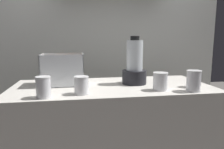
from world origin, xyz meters
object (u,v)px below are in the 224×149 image
(juice_cup_pomegranate_far_right, at_px, (194,80))
(juice_cup_mango_middle, at_px, (160,83))
(carrot_display_bin, at_px, (64,75))
(juice_cup_beet_right, at_px, (193,82))
(blender_pitcher, at_px, (134,66))
(juice_cup_orange_left, at_px, (81,86))
(juice_cup_carrot_far_left, at_px, (43,89))

(juice_cup_pomegranate_far_right, bearing_deg, juice_cup_mango_middle, -169.15)
(carrot_display_bin, xyz_separation_m, juice_cup_mango_middle, (0.63, -0.28, -0.02))
(carrot_display_bin, xyz_separation_m, juice_cup_beet_right, (0.82, -0.34, -0.02))
(blender_pitcher, relative_size, juice_cup_orange_left, 3.23)
(juice_cup_orange_left, height_order, juice_cup_mango_middle, juice_cup_mango_middle)
(juice_cup_carrot_far_left, height_order, juice_cup_orange_left, juice_cup_carrot_far_left)
(juice_cup_carrot_far_left, distance_m, juice_cup_beet_right, 0.91)
(juice_cup_mango_middle, height_order, juice_cup_beet_right, juice_cup_beet_right)
(juice_cup_mango_middle, height_order, juice_cup_pomegranate_far_right, juice_cup_mango_middle)
(juice_cup_carrot_far_left, relative_size, juice_cup_mango_middle, 1.05)
(carrot_display_bin, bearing_deg, juice_cup_beet_right, -22.57)
(juice_cup_mango_middle, distance_m, juice_cup_beet_right, 0.20)
(blender_pitcher, bearing_deg, juice_cup_pomegranate_far_right, -24.50)
(juice_cup_pomegranate_far_right, bearing_deg, juice_cup_carrot_far_left, -173.24)
(blender_pitcher, height_order, juice_cup_carrot_far_left, blender_pitcher)
(juice_cup_pomegranate_far_right, bearing_deg, juice_cup_orange_left, -174.98)
(juice_cup_mango_middle, bearing_deg, juice_cup_beet_right, -18.38)
(blender_pitcher, bearing_deg, carrot_display_bin, 174.23)
(juice_cup_carrot_far_left, height_order, juice_cup_mango_middle, juice_cup_carrot_far_left)
(carrot_display_bin, relative_size, juice_cup_orange_left, 2.73)
(juice_cup_carrot_far_left, height_order, juice_cup_pomegranate_far_right, juice_cup_carrot_far_left)
(juice_cup_mango_middle, bearing_deg, carrot_display_bin, 156.18)
(carrot_display_bin, height_order, juice_cup_pomegranate_far_right, carrot_display_bin)
(juice_cup_beet_right, bearing_deg, juice_cup_carrot_far_left, -179.95)
(carrot_display_bin, bearing_deg, juice_cup_orange_left, -67.52)
(carrot_display_bin, xyz_separation_m, juice_cup_pomegranate_far_right, (0.89, -0.22, -0.02))
(juice_cup_orange_left, distance_m, juice_cup_pomegranate_far_right, 0.78)
(blender_pitcher, bearing_deg, juice_cup_carrot_far_left, -154.41)
(blender_pitcher, distance_m, juice_cup_mango_middle, 0.26)
(juice_cup_carrot_far_left, distance_m, juice_cup_pomegranate_far_right, 0.99)
(carrot_display_bin, distance_m, blender_pitcher, 0.52)
(juice_cup_orange_left, relative_size, juice_cup_beet_right, 0.81)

